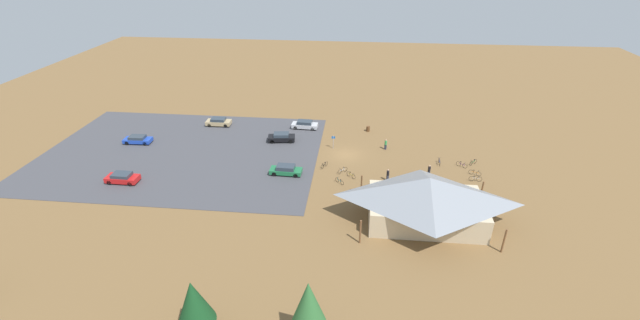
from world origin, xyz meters
TOP-DOWN VIEW (x-y plane):
  - ground at (0.00, 0.00)m, footprint 160.00×160.00m
  - parking_lot_asphalt at (25.35, 1.60)m, footprint 42.10×29.72m
  - bike_pavilion at (-9.83, 15.89)m, footprint 15.19×9.83m
  - trash_bin at (-3.34, -9.18)m, footprint 0.60×0.60m
  - lot_sign at (2.13, -1.98)m, footprint 0.56×0.08m
  - pine_center at (10.55, 33.92)m, footprint 3.07×3.07m
  - pine_midwest at (1.49, 33.65)m, footprint 2.81×2.81m
  - bicycle_green_yard_center at (-18.61, 1.25)m, footprint 1.30×1.25m
  - bicycle_blue_trailside at (-13.71, 1.59)m, footprint 0.48×1.74m
  - bicycle_black_near_porch at (2.95, 4.29)m, footprint 0.86×1.51m
  - bicycle_white_near_sign at (0.25, 5.59)m, footprint 1.30×1.29m
  - bicycle_yellow_yard_front at (-0.98, 6.79)m, footprint 1.26×1.21m
  - bicycle_teal_yard_left at (0.50, 8.50)m, footprint 1.20×1.17m
  - bicycle_silver_by_bin at (-17.83, 6.09)m, footprint 1.76×0.48m
  - bicycle_orange_mid_cluster at (-18.16, 4.38)m, footprint 1.56×0.79m
  - bicycle_purple_yard_right at (-16.78, 2.18)m, footprint 1.37×1.03m
  - car_green_end_stall at (8.11, 6.84)m, footprint 4.49×1.89m
  - car_black_front_row at (10.69, -3.67)m, footprint 4.50×2.39m
  - car_tan_near_entry at (22.90, -8.95)m, footprint 4.32×1.95m
  - car_red_back_corner at (29.67, 11.22)m, footprint 4.32×1.93m
  - car_silver_mid_lot at (7.61, -9.23)m, footprint 4.54×2.06m
  - car_blue_aisle_side at (33.60, -0.64)m, footprint 4.41×1.99m
  - visitor_crossing_yard at (-5.95, 7.12)m, footprint 0.36×0.38m
  - visitor_by_pavilion at (-11.70, 5.28)m, footprint 0.39×0.36m
  - visitor_at_bikes at (-6.04, -2.47)m, footprint 0.38×0.36m

SIDE VIEW (x-z plane):
  - ground at x=0.00m, z-range 0.00..0.00m
  - parking_lot_asphalt at x=25.35m, z-range 0.00..0.05m
  - bicycle_teal_yard_left at x=0.50m, z-range -0.05..0.74m
  - bicycle_orange_mid_cluster at x=-18.16m, z-range -0.05..0.78m
  - bicycle_black_near_porch at x=2.95m, z-range -0.03..0.77m
  - bicycle_yellow_yard_front at x=-0.98m, z-range -0.04..0.78m
  - bicycle_purple_yard_right at x=-16.78m, z-range -0.06..0.81m
  - bicycle_blue_trailside at x=-13.71m, z-range -0.03..0.79m
  - bicycle_green_yard_center at x=-18.61m, z-range -0.02..0.78m
  - bicycle_white_near_sign at x=0.25m, z-range -0.04..0.80m
  - bicycle_silver_by_bin at x=-17.83m, z-range -0.05..0.84m
  - trash_bin at x=-3.34m, z-range 0.00..0.90m
  - car_blue_aisle_side at x=33.60m, z-range 0.06..1.31m
  - car_green_end_stall at x=8.11m, z-range 0.04..1.42m
  - car_red_back_corner at x=29.67m, z-range 0.06..1.41m
  - car_silver_mid_lot at x=7.61m, z-range 0.05..1.44m
  - car_tan_near_entry at x=22.90m, z-range 0.05..1.43m
  - car_black_front_row at x=10.69m, z-range 0.05..1.45m
  - visitor_at_bikes at x=-6.04m, z-range 0.04..1.76m
  - visitor_by_pavilion at x=-11.70m, z-range 0.04..1.77m
  - visitor_crossing_yard at x=-5.95m, z-range 0.04..1.83m
  - lot_sign at x=2.13m, z-range 0.31..2.51m
  - bike_pavilion at x=-9.83m, z-range 0.30..6.11m
  - pine_center at x=10.55m, z-range 0.88..6.85m
  - pine_midwest at x=1.49m, z-range 1.13..7.69m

